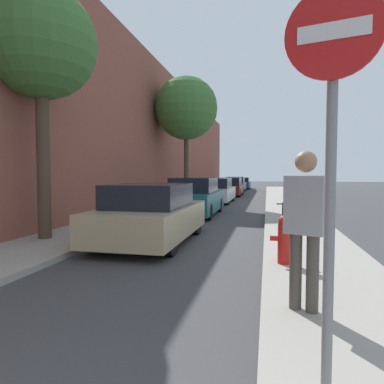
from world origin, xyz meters
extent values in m
plane|color=#3D3D3F|center=(0.00, 16.00, 0.00)|extent=(120.00, 120.00, 0.00)
cube|color=#9E998E|center=(-2.90, 16.00, 0.06)|extent=(2.00, 52.00, 0.12)
cube|color=#9E998E|center=(2.90, 16.00, 0.06)|extent=(2.00, 52.00, 0.12)
cube|color=brown|center=(-4.25, 16.00, 3.91)|extent=(0.70, 52.00, 7.82)
cylinder|color=black|center=(-1.64, 8.87, 0.35)|extent=(0.22, 0.70, 0.70)
cylinder|color=black|center=(0.03, 8.87, 0.35)|extent=(0.22, 0.70, 0.70)
cylinder|color=black|center=(-1.64, 6.32, 0.35)|extent=(0.22, 0.70, 0.70)
cylinder|color=black|center=(0.03, 6.32, 0.35)|extent=(0.22, 0.70, 0.70)
cube|color=tan|center=(-0.81, 7.60, 0.54)|extent=(1.90, 4.10, 0.70)
cube|color=black|center=(-0.81, 7.43, 1.16)|extent=(1.67, 2.13, 0.55)
cylinder|color=black|center=(-1.68, 14.56, 0.30)|extent=(0.22, 0.61, 0.61)
cylinder|color=black|center=(-0.11, 14.56, 0.30)|extent=(0.22, 0.61, 0.61)
cylinder|color=black|center=(-1.68, 11.81, 0.30)|extent=(0.22, 0.61, 0.61)
cylinder|color=black|center=(-0.11, 11.81, 0.30)|extent=(0.22, 0.61, 0.61)
cube|color=#1E6066|center=(-0.90, 13.18, 0.55)|extent=(1.78, 4.43, 0.77)
cube|color=black|center=(-0.90, 13.01, 1.23)|extent=(1.56, 2.31, 0.58)
cylinder|color=black|center=(-1.80, 20.92, 0.31)|extent=(0.22, 0.61, 0.61)
cylinder|color=black|center=(-0.16, 20.92, 0.31)|extent=(0.22, 0.61, 0.61)
cylinder|color=black|center=(-1.80, 18.02, 0.31)|extent=(0.22, 0.61, 0.61)
cylinder|color=black|center=(-0.16, 18.02, 0.31)|extent=(0.22, 0.61, 0.61)
cube|color=silver|center=(-0.98, 19.47, 0.52)|extent=(1.87, 4.67, 0.69)
cube|color=black|center=(-0.98, 19.28, 1.14)|extent=(1.65, 2.43, 0.56)
cylinder|color=black|center=(-1.58, 27.08, 0.31)|extent=(0.22, 0.61, 0.61)
cylinder|color=black|center=(-0.01, 27.08, 0.31)|extent=(0.22, 0.61, 0.61)
cylinder|color=black|center=(-1.58, 24.27, 0.31)|extent=(0.22, 0.61, 0.61)
cylinder|color=black|center=(-0.01, 24.27, 0.31)|extent=(0.22, 0.61, 0.61)
cube|color=maroon|center=(-0.80, 25.68, 0.49)|extent=(1.79, 4.53, 0.64)
cube|color=black|center=(-0.80, 25.49, 1.10)|extent=(1.57, 2.35, 0.59)
cylinder|color=black|center=(-1.67, 33.22, 0.35)|extent=(0.22, 0.69, 0.69)
cylinder|color=black|center=(-0.17, 33.22, 0.35)|extent=(0.22, 0.69, 0.69)
cylinder|color=black|center=(-1.67, 30.55, 0.35)|extent=(0.22, 0.69, 0.69)
cylinder|color=black|center=(-0.17, 30.55, 0.35)|extent=(0.22, 0.69, 0.69)
cube|color=slate|center=(-0.92, 31.89, 0.52)|extent=(1.71, 4.31, 0.65)
cube|color=black|center=(-0.92, 31.72, 1.12)|extent=(1.51, 2.24, 0.56)
cylinder|color=black|center=(-1.65, 38.83, 0.32)|extent=(0.22, 0.64, 0.64)
cylinder|color=black|center=(0.01, 38.83, 0.32)|extent=(0.22, 0.64, 0.64)
cylinder|color=black|center=(-1.65, 36.19, 0.32)|extent=(0.22, 0.64, 0.64)
cylinder|color=black|center=(0.01, 36.19, 0.32)|extent=(0.22, 0.64, 0.64)
cube|color=navy|center=(-0.82, 37.51, 0.49)|extent=(1.89, 4.27, 0.64)
cube|color=black|center=(-0.82, 37.34, 1.05)|extent=(1.66, 2.22, 0.47)
cylinder|color=#4C3A2B|center=(-3.31, 6.92, 2.09)|extent=(0.31, 0.31, 3.94)
sphere|color=#3D7033|center=(-3.31, 6.92, 4.78)|extent=(2.63, 2.63, 2.63)
cylinder|color=#4C3A2B|center=(-2.30, 17.46, 2.19)|extent=(0.25, 0.25, 4.14)
sphere|color=#3D7033|center=(-2.30, 17.46, 5.18)|extent=(3.35, 3.35, 3.35)
cylinder|color=red|center=(2.26, 5.77, 0.47)|extent=(0.23, 0.23, 0.70)
sphere|color=red|center=(2.26, 5.77, 0.86)|extent=(0.22, 0.22, 0.22)
cylinder|color=red|center=(2.09, 5.77, 0.56)|extent=(0.15, 0.09, 0.09)
cylinder|color=red|center=(2.44, 5.77, 0.56)|extent=(0.15, 0.09, 0.09)
cylinder|color=gray|center=(2.36, 2.10, 1.54)|extent=(0.07, 0.07, 2.83)
cylinder|color=red|center=(2.35, 2.06, 2.57)|extent=(0.59, 0.16, 0.60)
cube|color=white|center=(2.35, 2.04, 2.57)|extent=(0.42, 0.11, 0.11)
cylinder|color=#4C473D|center=(2.47, 3.70, 0.56)|extent=(0.18, 0.18, 0.88)
cylinder|color=#4C473D|center=(2.29, 3.77, 0.56)|extent=(0.18, 0.18, 0.88)
cube|color=#999EA3|center=(2.38, 3.73, 1.33)|extent=(0.48, 0.37, 0.66)
sphere|color=tan|center=(2.38, 3.73, 1.82)|extent=(0.24, 0.24, 0.24)
torus|color=black|center=(2.49, 11.22, 0.44)|extent=(0.05, 0.64, 0.64)
torus|color=black|center=(2.50, 10.30, 0.44)|extent=(0.05, 0.64, 0.64)
cube|color=maroon|center=(2.49, 10.76, 0.58)|extent=(0.05, 0.78, 0.04)
cylinder|color=maroon|center=(2.50, 10.59, 0.67)|extent=(0.04, 0.04, 0.18)
cube|color=black|center=(2.49, 11.15, 0.69)|extent=(0.44, 0.04, 0.04)
camera|label=1|loc=(1.96, -0.25, 1.68)|focal=31.58mm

